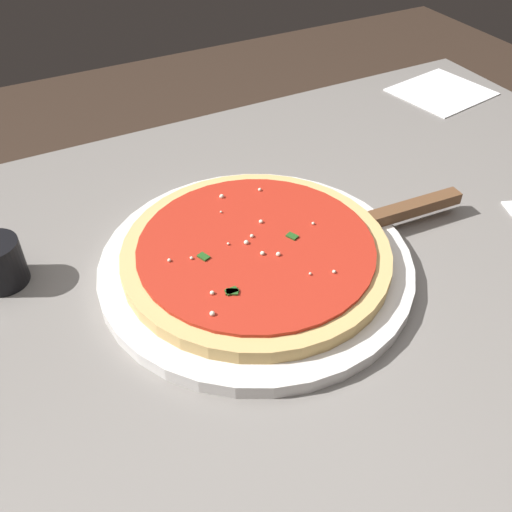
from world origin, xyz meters
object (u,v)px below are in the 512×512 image
Objects in this scene: serving_plate at (256,264)px; napkin_loose_left at (441,92)px; pizza_server at (384,218)px; pizza at (256,252)px.

serving_plate is 0.54m from napkin_loose_left.
napkin_loose_left is (0.48, 0.25, -0.01)m from serving_plate.
pizza_server is at bearing -3.33° from serving_plate.
pizza reaches higher than pizza_server.
pizza_server reaches higher than napkin_loose_left.
napkin_loose_left is at bearing 27.25° from pizza.
pizza_server is (0.16, -0.01, 0.01)m from serving_plate.
serving_plate is 2.34× the size of napkin_loose_left.
serving_plate reaches higher than napkin_loose_left.
pizza is 0.16m from pizza_server.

